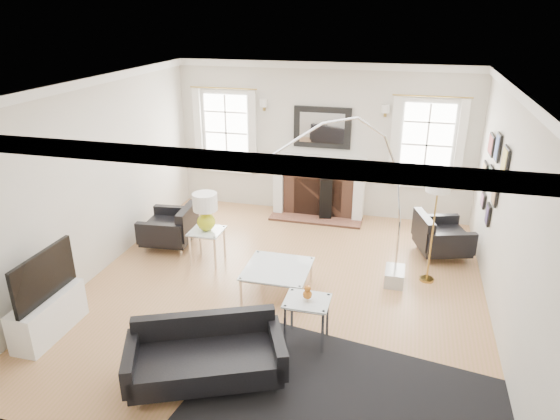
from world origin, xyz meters
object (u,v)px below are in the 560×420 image
(arc_floor_lamp, at_px, (340,204))
(sofa, at_px, (206,355))
(coffee_table, at_px, (277,270))
(armchair_left, at_px, (172,228))
(gourd_lamp, at_px, (205,209))
(fireplace, at_px, (319,188))
(armchair_right, at_px, (439,237))

(arc_floor_lamp, bearing_deg, sofa, -120.06)
(sofa, distance_m, coffee_table, 1.87)
(armchair_left, xyz_separation_m, gourd_lamp, (0.77, -0.37, 0.55))
(arc_floor_lamp, bearing_deg, fireplace, 105.05)
(armchair_left, distance_m, arc_floor_lamp, 3.19)
(armchair_left, relative_size, armchair_right, 0.90)
(fireplace, distance_m, armchair_left, 2.84)
(gourd_lamp, bearing_deg, armchair_right, 17.90)
(armchair_left, bearing_deg, coffee_table, -25.65)
(fireplace, xyz_separation_m, coffee_table, (-0.03, -2.91, -0.19))
(gourd_lamp, distance_m, arc_floor_lamp, 2.22)
(coffee_table, relative_size, gourd_lamp, 1.47)
(sofa, height_order, gourd_lamp, gourd_lamp)
(gourd_lamp, relative_size, arc_floor_lamp, 0.23)
(sofa, bearing_deg, arc_floor_lamp, 59.94)
(armchair_right, relative_size, coffee_table, 1.18)
(sofa, relative_size, coffee_table, 2.03)
(sofa, bearing_deg, coffee_table, 81.16)
(gourd_lamp, bearing_deg, sofa, -68.17)
(armchair_right, bearing_deg, arc_floor_lamp, -129.04)
(coffee_table, bearing_deg, armchair_right, 38.50)
(armchair_left, bearing_deg, fireplace, 42.73)
(fireplace, height_order, armchair_left, fireplace)
(sofa, relative_size, arc_floor_lamp, 0.69)
(coffee_table, height_order, gourd_lamp, gourd_lamp)
(fireplace, distance_m, armchair_right, 2.46)
(fireplace, bearing_deg, arc_floor_lamp, -74.95)
(gourd_lamp, xyz_separation_m, arc_floor_lamp, (2.08, -0.58, 0.51))
(armchair_right, bearing_deg, armchair_left, -169.94)
(coffee_table, height_order, arc_floor_lamp, arc_floor_lamp)
(sofa, distance_m, armchair_left, 3.33)
(sofa, xyz_separation_m, coffee_table, (0.29, 1.85, 0.07))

